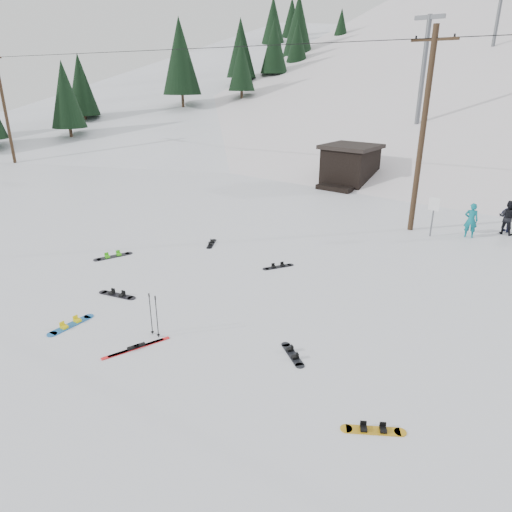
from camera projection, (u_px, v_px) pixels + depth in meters
The scene contains 22 objects.
ground at pixel (161, 334), 13.15m from camera, with size 200.00×200.00×0.00m, color white.
ski_slope at pixel (504, 238), 57.68m from camera, with size 60.00×75.00×45.00m, color white.
ridge_left at pixel (249, 198), 73.02m from camera, with size 34.00×85.00×38.00m, color white.
treeline_left at pixel (222, 132), 62.02m from camera, with size 20.00×64.00×10.00m, color black, non-canonical shape.
utility_pole at pixel (423, 131), 20.52m from camera, with size 2.00×0.26×9.00m.
utility_pole_left at pixel (4, 106), 37.98m from camera, with size 2.00×0.26×9.00m.
trail_sign at pixel (434, 210), 20.81m from camera, with size 0.50×0.09×1.85m.
lift_hut at pixel (350, 166), 30.84m from camera, with size 3.40×4.10×2.75m.
lift_tower_near at pixel (424, 64), 34.51m from camera, with size 2.20×0.36×8.00m.
lift_tower_mid at pixel (501, 0), 46.75m from camera, with size 2.20×0.36×8.00m.
hero_snowboard at pixel (71, 325), 13.59m from camera, with size 0.40×1.55×0.11m.
hero_skis at pixel (136, 347), 12.43m from camera, with size 0.68×1.87×0.10m.
ski_poles at pixel (154, 315), 12.84m from camera, with size 0.36×0.09×1.29m.
board_scatter_a at pixel (117, 295), 15.46m from camera, with size 1.43×0.59×0.10m.
board_scatter_b at pixel (211, 244), 20.25m from camera, with size 0.79×1.12×0.09m.
board_scatter_c at pixel (113, 256), 18.80m from camera, with size 0.70×1.57×0.11m.
board_scatter_d at pixel (292, 354), 12.14m from camera, with size 1.10×0.83×0.09m.
board_scatter_e at pixel (373, 430), 9.52m from camera, with size 1.19×0.86×0.10m.
board_scatter_f at pixel (278, 267), 17.78m from camera, with size 0.76×1.18×0.09m.
skier_teal at pixel (471, 220), 20.89m from camera, with size 0.59×0.39×1.61m, color #0B6974.
skier_dark at pixel (507, 217), 21.30m from camera, with size 0.79×0.61×1.62m, color black.
skier_navy at pixel (508, 217), 21.61m from camera, with size 0.85×0.35×1.44m, color #1A1C41.
Camera 1 is at (9.24, -7.26, 6.88)m, focal length 32.00 mm.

